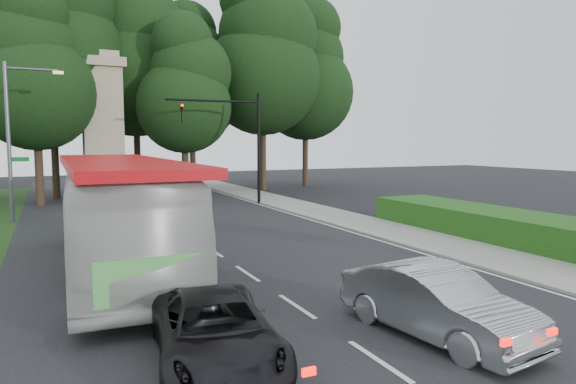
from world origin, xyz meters
name	(u,v)px	position (x,y,z in m)	size (l,w,h in m)	color
ground	(395,373)	(0.00, 0.00, 0.00)	(120.00, 120.00, 0.00)	black
road_surface	(207,247)	(0.00, 12.00, 0.01)	(14.00, 80.00, 0.02)	black
sidewalk_right	(387,230)	(8.50, 12.00, 0.06)	(3.00, 80.00, 0.12)	gray
hedge	(505,227)	(11.50, 8.00, 0.60)	(3.00, 14.00, 1.20)	#1C4813
traffic_signal_mast	(239,132)	(5.68, 24.00, 4.67)	(6.10, 0.35, 7.20)	black
streetlight_signs	(13,135)	(-6.99, 22.01, 4.44)	(2.75, 0.98, 8.00)	#59595E
monument	(103,126)	(-2.00, 30.00, 5.10)	(3.00, 3.00, 10.05)	tan
tree_center_left	(49,27)	(-5.00, 33.00, 12.02)	(10.08, 10.08, 19.80)	#2D2116
tree_center_right	(134,52)	(1.00, 35.00, 11.02)	(9.24, 9.24, 18.15)	#2D2116
tree_east_near	(191,76)	(6.00, 37.00, 9.68)	(8.12, 8.12, 15.95)	#2D2116
tree_east_mid	(263,53)	(11.00, 33.00, 11.35)	(9.52, 9.52, 18.70)	#2D2116
tree_far_east	(305,72)	(16.00, 35.00, 10.35)	(8.68, 8.68, 17.05)	#2D2116
tree_monument_left	(34,67)	(-6.00, 29.00, 8.68)	(7.28, 7.28, 14.30)	#2D2116
tree_monument_right	(184,86)	(3.50, 29.50, 8.01)	(6.72, 6.72, 13.20)	#2D2116
transit_bus	(119,216)	(-3.50, 9.62, 1.77)	(2.97, 12.71, 3.54)	beige
sedan_silver	(436,303)	(1.81, 1.03, 0.74)	(1.57, 4.51, 1.49)	#A4A8AC
suv_charcoal	(215,331)	(-2.80, 1.70, 0.64)	(2.11, 4.58, 1.27)	black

